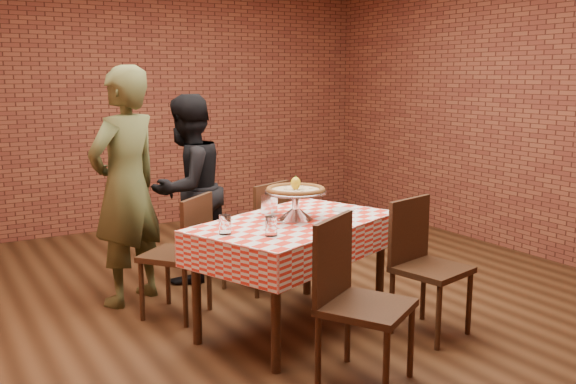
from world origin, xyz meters
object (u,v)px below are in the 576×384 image
object	(u,v)px
water_glass_right	(225,225)
chair_far_right	(254,235)
table	(294,275)
diner_olive	(126,187)
diner_black	(188,189)
pizza_stand	(296,205)
condiment_caddy	(269,204)
pizza	(296,191)
water_glass_left	(271,226)
chair_near_left	(366,304)
chair_near_right	(432,269)
chair_far_left	(175,256)

from	to	relation	value
water_glass_right	chair_far_right	distance (m)	1.26
table	diner_olive	xyz separation A→B (m)	(-0.81, 1.09, 0.52)
table	diner_black	xyz separation A→B (m)	(-0.21, 1.36, 0.41)
pizza_stand	diner_black	size ratio (longest dim) A/B	0.27
pizza_stand	condiment_caddy	size ratio (longest dim) A/B	3.16
table	chair_far_right	bearing A→B (deg)	80.13
table	condiment_caddy	xyz separation A→B (m)	(-0.03, 0.28, 0.45)
pizza	diner_black	bearing A→B (deg)	100.61
condiment_caddy	chair_far_right	world-z (taller)	condiment_caddy
water_glass_left	chair_far_right	xyz separation A→B (m)	(0.49, 1.15, -0.37)
condiment_caddy	diner_black	size ratio (longest dim) A/B	0.09
water_glass_right	pizza	bearing A→B (deg)	12.68
table	water_glass_left	size ratio (longest dim) A/B	11.38
pizza_stand	water_glass_left	xyz separation A→B (m)	(-0.37, -0.32, -0.04)
water_glass_right	chair_near_left	size ratio (longest dim) A/B	0.13
condiment_caddy	diner_black	distance (m)	1.10
pizza	chair_near_right	world-z (taller)	pizza
pizza_stand	water_glass_right	bearing A→B (deg)	-167.32
chair_far_left	diner_black	distance (m)	0.90
diner_black	diner_olive	bearing A→B (deg)	-3.26
pizza	water_glass_left	size ratio (longest dim) A/B	3.34
pizza_stand	pizza	bearing A→B (deg)	180.00
chair_near_left	pizza_stand	bearing A→B (deg)	53.75
condiment_caddy	chair_far_right	distance (m)	0.73
pizza_stand	chair_near_right	xyz separation A→B (m)	(0.69, -0.60, -0.40)
table	chair_far_left	size ratio (longest dim) A/B	1.53
pizza	chair_far_right	size ratio (longest dim) A/B	0.45
chair_near_left	table	bearing A→B (deg)	55.63
pizza_stand	chair_near_left	xyz separation A→B (m)	(-0.11, -0.93, -0.38)
water_glass_right	condiment_caddy	world-z (taller)	condiment_caddy
water_glass_right	table	bearing A→B (deg)	9.82
water_glass_right	chair_near_left	xyz separation A→B (m)	(0.48, -0.80, -0.35)
water_glass_left	water_glass_right	size ratio (longest dim) A/B	1.00
pizza_stand	chair_far_right	bearing A→B (deg)	81.98
chair_far_right	chair_near_left	bearing A→B (deg)	60.88
table	water_glass_left	distance (m)	0.62
condiment_caddy	chair_near_left	distance (m)	1.23
chair_near_left	water_glass_right	bearing A→B (deg)	91.48
water_glass_left	chair_near_left	distance (m)	0.75
table	diner_black	size ratio (longest dim) A/B	0.87
pizza_stand	diner_black	distance (m)	1.35
chair_far_right	table	bearing A→B (deg)	58.28
chair_near_left	diner_black	size ratio (longest dim) A/B	0.60
diner_olive	chair_far_right	bearing A→B (deg)	139.78
chair_far_left	chair_far_right	distance (m)	0.80
condiment_caddy	diner_black	bearing A→B (deg)	68.48
table	condiment_caddy	size ratio (longest dim) A/B	10.07
chair_near_left	chair_far_right	world-z (taller)	chair_near_left
pizza	condiment_caddy	distance (m)	0.28
chair_near_left	chair_near_right	distance (m)	0.87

